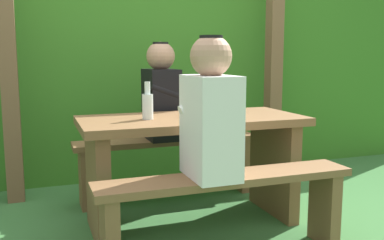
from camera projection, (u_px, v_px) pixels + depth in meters
ground_plane at (192, 223)px, 2.83m from camera, size 12.00×12.00×0.00m
hedge_backdrop at (134, 65)px, 4.23m from camera, size 6.40×1.03×2.00m
pergola_post_left at (8, 67)px, 3.12m from camera, size 0.12×0.12×2.01m
pergola_post_right at (274, 65)px, 3.86m from camera, size 0.12×0.12×2.01m
picnic_table at (192, 151)px, 2.76m from camera, size 1.40×0.64×0.70m
bench_near at (227, 200)px, 2.27m from camera, size 1.40×0.24×0.47m
bench_far at (168, 156)px, 3.28m from camera, size 1.40×0.24×0.47m
person_white_shirt at (210, 113)px, 2.17m from camera, size 0.25×0.35×0.72m
person_black_coat at (161, 95)px, 3.19m from camera, size 0.25×0.35×0.72m
drinking_glass at (224, 111)px, 2.64m from camera, size 0.08×0.08×0.09m
bottle_left at (148, 105)px, 2.60m from camera, size 0.07×0.07×0.23m
bottle_right at (205, 100)px, 2.85m from camera, size 0.06×0.06×0.22m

